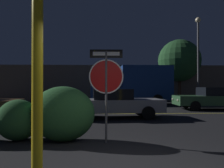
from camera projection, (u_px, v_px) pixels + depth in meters
name	position (u px, v px, depth m)	size (l,w,h in m)	color
road_center_stripe	(114.00, 114.00, 11.67)	(33.63, 0.12, 0.01)	gold
stop_sign	(106.00, 77.00, 5.71)	(0.90, 0.06, 2.43)	#4C4C51
yellow_pole_left	(37.00, 90.00, 3.36)	(0.17, 0.17, 2.83)	yellow
hedge_bush_1	(18.00, 120.00, 5.92)	(1.14, 1.05, 1.11)	#285B2D
hedge_bush_2	(63.00, 114.00, 5.83)	(1.70, 1.11, 1.47)	#2D6633
passing_car_2	(114.00, 103.00, 10.19)	(4.56, 2.09, 1.35)	#9E9EA3
passing_car_3	(214.00, 98.00, 13.80)	(4.92, 2.07, 1.41)	#335B38
delivery_truck	(131.00, 84.00, 17.90)	(6.56, 2.62, 3.12)	navy
street_lamp	(198.00, 49.00, 17.93)	(0.44, 0.44, 7.16)	#4C4C51
tree_0	(179.00, 61.00, 21.50)	(4.13, 4.13, 6.07)	#422D1E
building_backdrop	(127.00, 83.00, 24.40)	(29.76, 4.38, 3.63)	#6B5B4C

